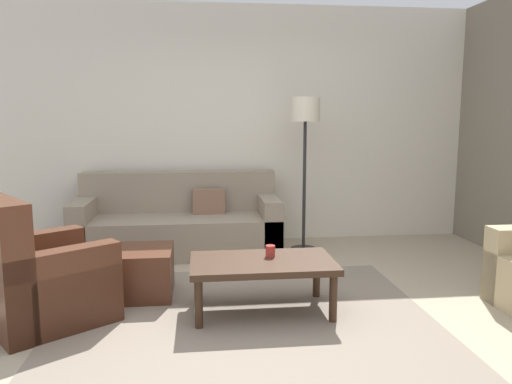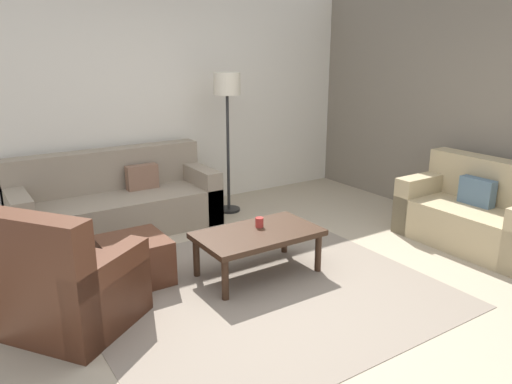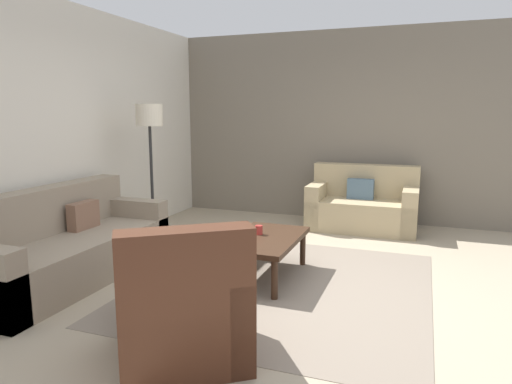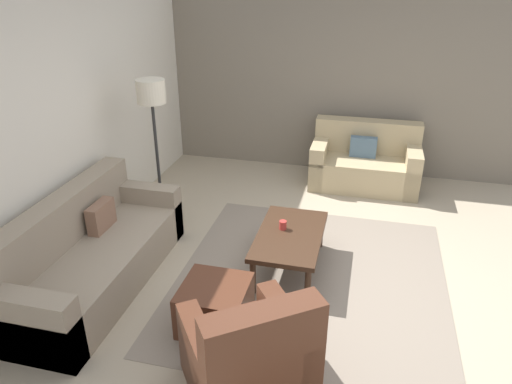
# 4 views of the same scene
# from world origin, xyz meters

# --- Properties ---
(ground_plane) EXTENTS (8.00, 8.00, 0.00)m
(ground_plane) POSITION_xyz_m (0.00, 0.00, 0.00)
(ground_plane) COLOR tan
(rear_partition) EXTENTS (6.00, 0.12, 2.80)m
(rear_partition) POSITION_xyz_m (0.00, 2.60, 1.40)
(rear_partition) COLOR silver
(rear_partition) RESTS_ON ground_plane
(stone_feature_panel) EXTENTS (0.12, 5.20, 2.80)m
(stone_feature_panel) POSITION_xyz_m (3.00, 0.00, 1.40)
(stone_feature_panel) COLOR slate
(stone_feature_panel) RESTS_ON ground_plane
(area_rug) EXTENTS (2.82, 2.61, 0.01)m
(area_rug) POSITION_xyz_m (0.00, 0.00, 0.00)
(area_rug) COLOR gray
(area_rug) RESTS_ON ground_plane
(couch_main) EXTENTS (2.20, 0.88, 0.88)m
(couch_main) POSITION_xyz_m (-0.55, 2.11, 0.30)
(couch_main) COLOR gray
(couch_main) RESTS_ON ground_plane
(couch_loveseat) EXTENTS (0.80, 1.46, 0.88)m
(couch_loveseat) POSITION_xyz_m (2.48, -0.40, 0.30)
(couch_loveseat) COLOR tan
(couch_loveseat) RESTS_ON ground_plane
(armchair_leather) EXTENTS (1.12, 1.12, 0.95)m
(armchair_leather) POSITION_xyz_m (-1.51, 0.23, 0.31)
(armchair_leather) COLOR #4C2819
(armchair_leather) RESTS_ON ground_plane
(ottoman) EXTENTS (0.56, 0.56, 0.40)m
(ottoman) POSITION_xyz_m (-0.84, 0.72, 0.20)
(ottoman) COLOR #4C2819
(ottoman) RESTS_ON ground_plane
(coffee_table) EXTENTS (1.10, 0.64, 0.41)m
(coffee_table) POSITION_xyz_m (0.15, 0.25, 0.36)
(coffee_table) COLOR #382316
(coffee_table) RESTS_ON ground_plane
(cup) EXTENTS (0.08, 0.08, 0.09)m
(cup) POSITION_xyz_m (0.23, 0.34, 0.46)
(cup) COLOR #B2332D
(cup) RESTS_ON coffee_table
(lamp_standing) EXTENTS (0.32, 0.32, 1.71)m
(lamp_standing) POSITION_xyz_m (0.84, 1.96, 1.41)
(lamp_standing) COLOR black
(lamp_standing) RESTS_ON ground_plane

